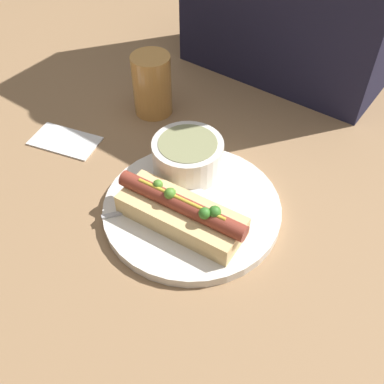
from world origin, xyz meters
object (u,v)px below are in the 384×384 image
hot_dog (181,212)px  soup_bowl (188,155)px  drinking_glass (152,85)px  spoon (182,198)px

hot_dog → soup_bowl: 0.11m
hot_dog → drinking_glass: 0.28m
soup_bowl → hot_dog: bearing=-58.1°
soup_bowl → drinking_glass: 0.18m
soup_bowl → drinking_glass: drinking_glass is taller
hot_dog → spoon: 0.05m
hot_dog → soup_bowl: hot_dog is taller
drinking_glass → hot_dog: bearing=-42.6°
hot_dog → drinking_glass: bearing=133.1°
hot_dog → spoon: hot_dog is taller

